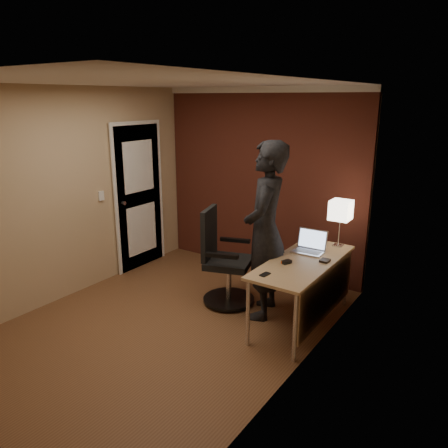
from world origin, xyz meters
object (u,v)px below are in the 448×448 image
at_px(phone, 265,274).
at_px(wallet, 325,261).
at_px(desk_lamp, 341,211).
at_px(laptop, 310,246).
at_px(person, 265,231).
at_px(mouse, 286,262).
at_px(office_chair, 223,263).
at_px(desk, 309,273).

bearing_deg(phone, wallet, 68.56).
height_order(desk_lamp, laptop, desk_lamp).
height_order(wallet, person, person).
bearing_deg(mouse, desk_lamp, 95.35).
distance_m(desk_lamp, phone, 1.31).
relative_size(desk_lamp, phone, 4.65).
height_order(laptop, wallet, laptop).
distance_m(desk_lamp, mouse, 0.95).
distance_m(office_chair, person, 0.72).
bearing_deg(phone, desk, 74.99).
relative_size(desk_lamp, mouse, 5.35).
height_order(phone, office_chair, office_chair).
xyz_separation_m(desk, mouse, (-0.18, -0.18, 0.14)).
bearing_deg(mouse, phone, -73.31).
height_order(desk_lamp, office_chair, desk_lamp).
xyz_separation_m(phone, person, (-0.31, 0.55, 0.24)).
bearing_deg(desk, office_chair, -177.90).
distance_m(mouse, office_chair, 0.93).
relative_size(desk_lamp, wallet, 4.86).
xyz_separation_m(mouse, office_chair, (-0.88, 0.14, -0.25)).
relative_size(desk, mouse, 15.00).
height_order(wallet, office_chair, office_chair).
xyz_separation_m(phone, office_chair, (-0.84, 0.52, -0.24)).
distance_m(desk_lamp, office_chair, 1.47).
bearing_deg(mouse, office_chair, -166.85).
relative_size(phone, person, 0.06).
xyz_separation_m(desk_lamp, laptop, (-0.20, -0.34, -0.35)).
xyz_separation_m(phone, wallet, (0.34, 0.66, 0.01)).
height_order(desk, phone, phone).
relative_size(desk, desk_lamp, 2.80).
bearing_deg(laptop, wallet, -39.81).
distance_m(desk, desk_lamp, 0.85).
relative_size(laptop, mouse, 3.39).
height_order(desk_lamp, mouse, desk_lamp).
relative_size(laptop, wallet, 3.08).
height_order(mouse, wallet, mouse).
distance_m(desk, office_chair, 1.07).
distance_m(laptop, wallet, 0.34).
height_order(desk, laptop, laptop).
xyz_separation_m(desk, phone, (-0.22, -0.56, 0.13)).
bearing_deg(phone, desk_lamp, 82.92).
bearing_deg(person, laptop, 112.06).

